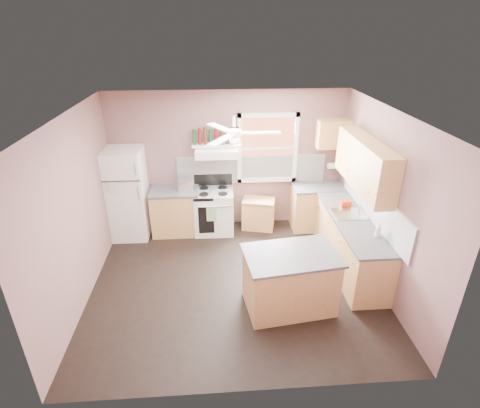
{
  "coord_description": "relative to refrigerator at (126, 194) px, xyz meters",
  "views": [
    {
      "loc": [
        -0.28,
        -4.88,
        3.79
      ],
      "look_at": [
        0.1,
        0.3,
        1.25
      ],
      "focal_mm": 28.0,
      "sensor_mm": 36.0,
      "label": 1
    }
  ],
  "objects": [
    {
      "name": "bottle_shelf",
      "position": [
        1.72,
        0.21,
        0.85
      ],
      "size": [
        0.9,
        0.26,
        0.03
      ],
      "primitive_type": "cube",
      "color": "white",
      "rests_on": "range_hood"
    },
    {
      "name": "island_top",
      "position": [
        2.7,
        -2.27,
        0.01
      ],
      "size": [
        1.4,
        1.01,
        0.04
      ],
      "primitive_type": "cube",
      "rotation": [
        0.0,
        0.0,
        0.13
      ],
      "color": "#464548",
      "rests_on": "island"
    },
    {
      "name": "upper_cabinet_corner",
      "position": [
        3.9,
        0.17,
        1.03
      ],
      "size": [
        0.6,
        0.33,
        0.52
      ],
      "primitive_type": "cube",
      "color": "#AC8647",
      "rests_on": "wall_back"
    },
    {
      "name": "sink",
      "position": [
        3.89,
        -1.16,
        0.03
      ],
      "size": [
        0.55,
        0.45,
        0.03
      ],
      "primitive_type": "cube",
      "color": "silver",
      "rests_on": "counter_right"
    },
    {
      "name": "soap_bottle",
      "position": [
        4.06,
        -1.9,
        0.14
      ],
      "size": [
        0.12,
        0.12,
        0.23
      ],
      "primitive_type": "imported",
      "rotation": [
        0.0,
        0.0,
        2.49
      ],
      "color": "silver",
      "rests_on": "counter_right"
    },
    {
      "name": "wall_right",
      "position": [
        4.22,
        -1.66,
        0.48
      ],
      "size": [
        0.05,
        4.0,
        2.7
      ],
      "primitive_type": "cube",
      "color": "brown",
      "rests_on": "ground"
    },
    {
      "name": "wine_bottles",
      "position": [
        1.72,
        0.21,
        1.01
      ],
      "size": [
        0.86,
        0.06,
        0.31
      ],
      "color": "#143819",
      "rests_on": "bottle_shelf"
    },
    {
      "name": "wall_back",
      "position": [
        1.95,
        0.36,
        0.48
      ],
      "size": [
        4.5,
        0.05,
        2.7
      ],
      "primitive_type": "cube",
      "color": "brown",
      "rests_on": "ground"
    },
    {
      "name": "floor",
      "position": [
        1.95,
        -1.66,
        -0.87
      ],
      "size": [
        4.5,
        4.5,
        0.0
      ],
      "primitive_type": "plane",
      "color": "black",
      "rests_on": "ground"
    },
    {
      "name": "counter_left",
      "position": [
        0.89,
        0.04,
        0.01
      ],
      "size": [
        0.92,
        0.62,
        0.04
      ],
      "primitive_type": "cube",
      "color": "#464548",
      "rests_on": "base_cabinet_left"
    },
    {
      "name": "window_frame",
      "position": [
        2.7,
        0.3,
        0.73
      ],
      "size": [
        1.16,
        0.07,
        1.36
      ],
      "primitive_type": "cube",
      "color": "white",
      "rests_on": "wall_back"
    },
    {
      "name": "wall_left",
      "position": [
        -0.32,
        -1.66,
        0.48
      ],
      "size": [
        0.05,
        4.0,
        2.7
      ],
      "primitive_type": "cube",
      "color": "brown",
      "rests_on": "ground"
    },
    {
      "name": "backsplash_right",
      "position": [
        4.19,
        -1.36,
        0.31
      ],
      "size": [
        0.03,
        2.6,
        0.55
      ],
      "primitive_type": "cube",
      "color": "white",
      "rests_on": "wall_right"
    },
    {
      "name": "refrigerator",
      "position": [
        0.0,
        0.0,
        0.0
      ],
      "size": [
        0.75,
        0.73,
        1.74
      ],
      "primitive_type": "cube",
      "rotation": [
        0.0,
        0.0,
        -0.01
      ],
      "color": "white",
      "rests_on": "floor"
    },
    {
      "name": "counter_corner",
      "position": [
        3.7,
        0.04,
        0.01
      ],
      "size": [
        1.02,
        0.62,
        0.04
      ],
      "primitive_type": "cube",
      "color": "#464548",
      "rests_on": "base_cabinet_corner"
    },
    {
      "name": "toaster",
      "position": [
        1.1,
        0.06,
        0.12
      ],
      "size": [
        0.31,
        0.22,
        0.18
      ],
      "primitive_type": "cube",
      "rotation": [
        0.0,
        0.0,
        0.25
      ],
      "color": "silver",
      "rests_on": "counter_left"
    },
    {
      "name": "faucet",
      "position": [
        4.05,
        -1.16,
        0.1
      ],
      "size": [
        0.03,
        0.03,
        0.14
      ],
      "primitive_type": "cylinder",
      "color": "silver",
      "rests_on": "sink"
    },
    {
      "name": "base_cabinet_corner",
      "position": [
        3.7,
        0.04,
        -0.44
      ],
      "size": [
        1.0,
        0.6,
        0.86
      ],
      "primitive_type": "cube",
      "color": "#AC8647",
      "rests_on": "floor"
    },
    {
      "name": "base_cabinet_left",
      "position": [
        0.89,
        0.04,
        -0.44
      ],
      "size": [
        0.9,
        0.6,
        0.86
      ],
      "primitive_type": "cube",
      "color": "#AC8647",
      "rests_on": "floor"
    },
    {
      "name": "counter_right",
      "position": [
        3.89,
        -1.36,
        0.01
      ],
      "size": [
        0.62,
        2.22,
        0.04
      ],
      "primitive_type": "cube",
      "color": "#464548",
      "rests_on": "base_cabinet_right"
    },
    {
      "name": "ceiling",
      "position": [
        1.95,
        -1.66,
        1.83
      ],
      "size": [
        4.5,
        4.5,
        0.0
      ],
      "primitive_type": "plane",
      "color": "white",
      "rests_on": "ground"
    },
    {
      "name": "island",
      "position": [
        2.7,
        -2.27,
        -0.44
      ],
      "size": [
        1.32,
        0.93,
        0.86
      ],
      "primitive_type": "cube",
      "rotation": [
        0.0,
        0.0,
        0.13
      ],
      "color": "#AC8647",
      "rests_on": "floor"
    },
    {
      "name": "red_caddy",
      "position": [
        3.93,
        -0.85,
        0.08
      ],
      "size": [
        0.18,
        0.13,
        0.1
      ],
      "primitive_type": "cube",
      "rotation": [
        0.0,
        0.0,
        0.04
      ],
      "color": "#B5320F",
      "rests_on": "counter_right"
    },
    {
      "name": "paper_towel",
      "position": [
        4.02,
        0.2,
        0.38
      ],
      "size": [
        0.26,
        0.12,
        0.12
      ],
      "primitive_type": "cylinder",
      "rotation": [
        0.0,
        1.57,
        0.0
      ],
      "color": "white",
      "rests_on": "wall_back"
    },
    {
      "name": "stove",
      "position": [
        1.64,
        0.03,
        -0.44
      ],
      "size": [
        0.76,
        0.66,
        0.86
      ],
      "primitive_type": "cube",
      "rotation": [
        0.0,
        0.0,
        -0.02
      ],
      "color": "white",
      "rests_on": "floor"
    },
    {
      "name": "range_hood",
      "position": [
        1.72,
        0.09,
        0.75
      ],
      "size": [
        0.78,
        0.5,
        0.14
      ],
      "primitive_type": "cube",
      "color": "white",
      "rests_on": "wall_back"
    },
    {
      "name": "base_cabinet_right",
      "position": [
        3.9,
        -1.36,
        -0.44
      ],
      "size": [
        0.6,
        2.2,
        0.86
      ],
      "primitive_type": "cube",
      "color": "#AC8647",
      "rests_on": "floor"
    },
    {
      "name": "backsplash_back",
      "position": [
        2.4,
        0.33,
        0.31
      ],
      "size": [
        2.9,
        0.03,
        0.55
      ],
      "primitive_type": "cube",
      "color": "white",
      "rests_on": "wall_back"
    },
    {
      "name": "upper_cabinet_right",
      "position": [
        4.03,
        -1.16,
        0.91
      ],
      "size": [
        0.33,
        1.8,
        0.76
      ],
      "primitive_type": "cube",
      "color": "#AC8647",
      "rests_on": "wall_right"
    },
    {
      "name": "ceiling_fan_hub",
      "position": [
        1.95,
        -1.66,
        1.58
      ],
      "size": [
        0.2,
        0.2,
        0.08
      ],
      "primitive_type": "cylinder",
      "color": "white",
      "rests_on": "ceiling"
    },
    {
      "name": "window_view",
      "position": [
        2.7,
        0.32,
        0.73
      ],
      "size": [
        1.0,
        0.02,
        1.2
      ],
      "primitive_type": "cube",
      "color": "brown",
      "rests_on": "wall_back"
    },
    {
      "name": "cart",
      "position": [
        2.53,
        0.09,
        -0.56
      ],
      "size": [
        0.7,
        0.55,
        0.62
      ],
      "primitive_type": "cube",
      "rotation": [
        0.0,
        0.0,
        -0.24
      ],
      "color": "#AC8647",
      "rests_on": "floor"
    }
  ]
}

